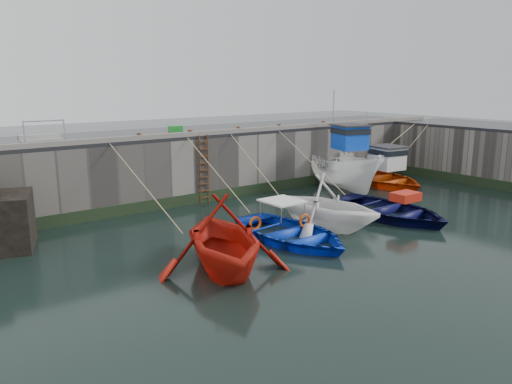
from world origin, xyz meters
TOP-DOWN VIEW (x-y plane):
  - ground at (0.00, 0.00)m, footprint 120.00×120.00m
  - quay_back at (0.00, 12.50)m, footprint 30.00×5.00m
  - road_back at (0.00, 12.50)m, footprint 30.00×5.00m
  - kerb_back at (0.00, 10.15)m, footprint 30.00×0.30m
  - algae_back at (0.00, 9.96)m, footprint 30.00×0.08m
  - algae_right at (11.96, 2.50)m, footprint 0.08×15.00m
  - ladder at (-2.00, 9.91)m, footprint 0.51×0.08m
  - boat_near_white at (-6.01, 2.23)m, footprint 5.73×6.13m
  - boat_near_white_rope at (-6.01, 7.37)m, footprint 0.04×5.87m
  - boat_near_blue at (-2.51, 3.11)m, footprint 3.76×5.25m
  - boat_near_blue_rope at (-2.51, 7.81)m, footprint 0.04×5.10m
  - boat_near_blacktrim at (-0.31, 3.58)m, footprint 4.90×5.37m
  - boat_near_blacktrim_rope at (-0.31, 8.04)m, footprint 0.04×4.71m
  - boat_near_navy at (2.88, 3.03)m, footprint 4.09×5.66m
  - boat_near_navy_rope at (2.88, 7.76)m, footprint 0.04×5.17m
  - boat_far_white at (5.65, 8.30)m, footprint 4.15×6.94m
  - boat_far_orange at (8.08, 7.82)m, footprint 5.20×6.70m
  - fish_crate at (-2.09, 12.43)m, footprint 0.73×0.52m
  - railing at (-8.75, 11.25)m, footprint 1.60×1.05m
  - bollard_a at (-5.00, 10.25)m, footprint 0.18×0.18m
  - bollard_b at (-2.50, 10.25)m, footprint 0.18×0.18m
  - bollard_c at (0.20, 10.25)m, footprint 0.18×0.18m
  - bollard_d at (2.80, 10.25)m, footprint 0.18×0.18m
  - bollard_e at (6.00, 10.25)m, footprint 0.18×0.18m

SIDE VIEW (x-z plane):
  - ground at x=0.00m, z-range 0.00..0.00m
  - boat_near_white at x=-6.01m, z-range -1.30..1.30m
  - boat_near_white_rope at x=-6.01m, z-range -1.55..1.55m
  - boat_near_blue at x=-2.51m, z-range -0.54..0.54m
  - boat_near_blue_rope at x=-2.51m, z-range -1.55..1.55m
  - boat_near_blacktrim at x=-0.31m, z-range -1.21..1.21m
  - boat_near_blacktrim_rope at x=-0.31m, z-range -1.55..1.55m
  - boat_near_navy at x=2.88m, z-range -0.58..0.58m
  - boat_near_navy_rope at x=2.88m, z-range -1.55..1.55m
  - algae_back at x=0.00m, z-range 0.00..0.50m
  - algae_right at x=11.96m, z-range 0.00..0.50m
  - boat_far_orange at x=8.08m, z-range -1.73..2.54m
  - boat_far_white at x=5.65m, z-range -1.70..3.82m
  - quay_back at x=0.00m, z-range 0.00..3.00m
  - ladder at x=-2.00m, z-range -0.01..3.19m
  - road_back at x=0.00m, z-range 3.00..3.16m
  - kerb_back at x=0.00m, z-range 3.16..3.36m
  - bollard_a at x=-5.00m, z-range 3.16..3.44m
  - bollard_b at x=-2.50m, z-range 3.16..3.44m
  - bollard_c at x=0.20m, z-range 3.16..3.44m
  - bollard_d at x=2.80m, z-range 3.16..3.44m
  - bollard_e at x=6.00m, z-range 3.16..3.44m
  - fish_crate at x=-2.09m, z-range 3.16..3.45m
  - railing at x=-8.75m, z-range 2.86..3.86m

